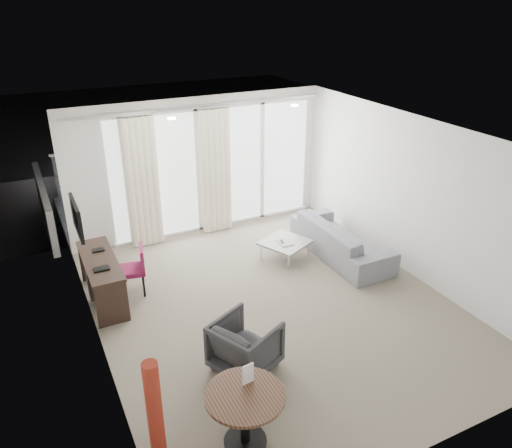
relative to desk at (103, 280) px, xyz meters
name	(u,v)px	position (x,y,z in m)	size (l,w,h in m)	color
floor	(274,305)	(2.25, -1.28, -0.35)	(5.00, 6.00, 0.00)	#6F6555
ceiling	(277,136)	(2.25, -1.28, 2.25)	(5.00, 6.00, 0.00)	white
wall_left	(91,267)	(-0.25, -1.28, 0.95)	(0.00, 6.00, 2.60)	silver
wall_right	(413,198)	(4.75, -1.28, 0.95)	(0.00, 6.00, 2.60)	silver
wall_front	(431,355)	(2.25, -4.28, 0.95)	(5.00, 0.00, 2.60)	silver
window_panel	(215,169)	(2.55, 1.70, 0.85)	(4.00, 0.02, 2.38)	white
window_frame	(215,169)	(2.55, 1.69, 0.85)	(4.10, 0.06, 2.44)	white
curtain_left	(143,183)	(1.10, 1.54, 0.85)	(0.60, 0.20, 2.38)	beige
curtain_right	(216,172)	(2.50, 1.54, 0.85)	(0.60, 0.20, 2.38)	beige
curtain_track	(200,107)	(2.25, 1.54, 2.10)	(4.80, 0.04, 0.04)	#B2B2B7
downlight_a	(171,118)	(1.35, 0.32, 2.24)	(0.12, 0.12, 0.02)	#FFE0B2
downlight_b	(294,105)	(3.45, 0.32, 2.24)	(0.12, 0.12, 0.02)	#FFE0B2
desk	(103,280)	(0.00, 0.00, 0.00)	(0.47, 1.49, 0.70)	black
tv	(76,218)	(-0.21, 0.17, 1.00)	(0.05, 0.80, 0.50)	black
desk_chair	(131,271)	(0.44, 0.00, 0.04)	(0.43, 0.40, 0.78)	maroon
round_table	(245,419)	(0.79, -3.37, -0.02)	(0.82, 0.82, 0.66)	#492D1E
menu_card	(248,378)	(0.89, -3.24, 0.37)	(0.13, 0.02, 0.23)	white
red_lamp	(155,415)	(-0.08, -3.21, 0.27)	(0.25, 0.25, 1.25)	maroon
tub_armchair	(245,345)	(1.29, -2.33, -0.02)	(0.71, 0.73, 0.67)	#2B2B2D
coffee_table	(285,250)	(3.11, -0.07, -0.19)	(0.73, 0.73, 0.33)	gray
remote	(282,241)	(3.04, -0.08, 0.01)	(0.05, 0.16, 0.02)	black
magazine	(285,241)	(3.09, -0.13, 0.01)	(0.21, 0.27, 0.02)	gray
sofa	(341,239)	(4.06, -0.41, -0.03)	(2.16, 0.84, 0.63)	slate
terrace_slab	(192,202)	(2.55, 3.22, -0.41)	(5.60, 3.00, 0.12)	#4D4D50
rattan_chair_a	(203,189)	(2.65, 2.73, 0.06)	(0.57, 0.57, 0.83)	brown
rattan_chair_b	(261,174)	(4.17, 2.95, 0.10)	(0.62, 0.62, 0.90)	brown
rattan_table	(249,178)	(4.01, 3.25, -0.07)	(0.55, 0.55, 0.55)	brown
balustrade	(171,161)	(2.55, 4.67, 0.15)	(5.50, 0.06, 1.05)	#B2B2B7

